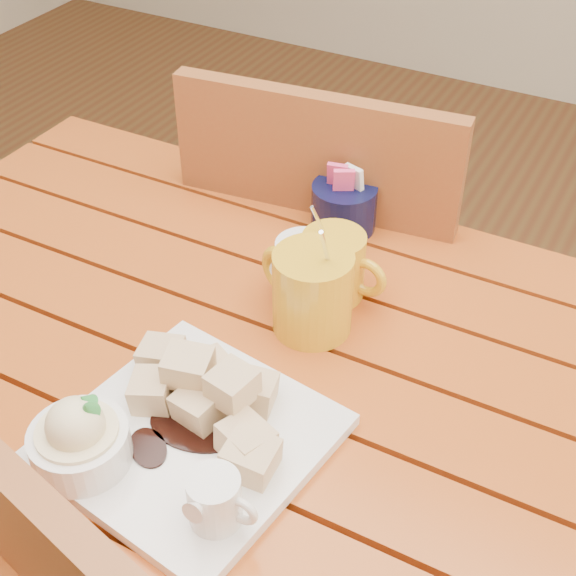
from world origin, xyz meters
The scene contains 7 objects.
table centered at (0.00, 0.00, 0.64)m, with size 1.20×0.79×0.75m.
dessert_plate centered at (0.01, -0.17, 0.78)m, with size 0.30×0.30×0.11m.
coffee_mug_left centered at (0.05, 0.09, 0.81)m, with size 0.14×0.10×0.17m.
coffee_mug_right centered at (0.05, 0.16, 0.80)m, with size 0.12×0.08×0.14m.
cream_pitcher centered at (0.02, 0.13, 0.80)m, with size 0.11×0.10×0.09m.
sugar_caddy centered at (0.00, 0.31, 0.79)m, with size 0.10×0.10×0.11m.
chair_far centered at (-0.08, 0.45, 0.53)m, with size 0.49×0.49×0.94m.
Camera 1 is at (0.40, -0.61, 1.45)m, focal length 50.00 mm.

